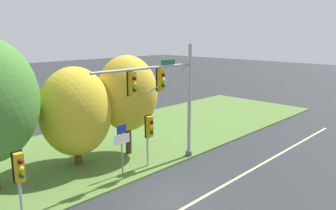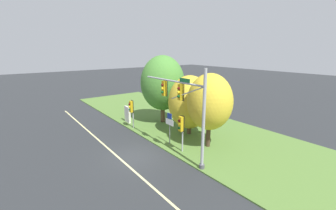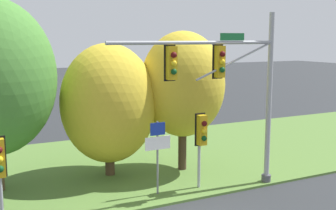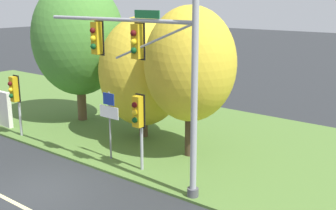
{
  "view_description": "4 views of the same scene",
  "coord_description": "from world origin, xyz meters",
  "px_view_note": "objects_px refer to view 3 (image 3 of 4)",
  "views": [
    {
      "loc": [
        -10.5,
        -10.18,
        7.81
      ],
      "look_at": [
        3.24,
        3.15,
        3.64
      ],
      "focal_mm": 35.0,
      "sensor_mm": 36.0,
      "label": 1
    },
    {
      "loc": [
        14.98,
        -7.88,
        8.42
      ],
      "look_at": [
        -0.12,
        3.46,
        3.71
      ],
      "focal_mm": 24.0,
      "sensor_mm": 36.0,
      "label": 2
    },
    {
      "loc": [
        -6.74,
        -10.84,
        6.17
      ],
      "look_at": [
        0.57,
        3.79,
        3.59
      ],
      "focal_mm": 45.0,
      "sensor_mm": 36.0,
      "label": 3
    },
    {
      "loc": [
        12.37,
        -8.27,
        6.77
      ],
      "look_at": [
        2.36,
        4.52,
        2.65
      ],
      "focal_mm": 45.0,
      "sensor_mm": 36.0,
      "label": 4
    }
  ],
  "objects_px": {
    "traffic_signal_mast": "(231,81)",
    "pedestrian_signal_near_kerb": "(201,135)",
    "tree_left_of_mast": "(109,103)",
    "route_sign_post": "(158,147)",
    "tree_behind_signpost": "(183,85)"
  },
  "relations": [
    {
      "from": "traffic_signal_mast",
      "to": "pedestrian_signal_near_kerb",
      "type": "bearing_deg",
      "value": 152.73
    },
    {
      "from": "tree_left_of_mast",
      "to": "traffic_signal_mast",
      "type": "bearing_deg",
      "value": -46.12
    },
    {
      "from": "traffic_signal_mast",
      "to": "pedestrian_signal_near_kerb",
      "type": "relative_size",
      "value": 2.33
    },
    {
      "from": "traffic_signal_mast",
      "to": "tree_behind_signpost",
      "type": "height_order",
      "value": "traffic_signal_mast"
    },
    {
      "from": "traffic_signal_mast",
      "to": "tree_left_of_mast",
      "type": "distance_m",
      "value": 5.55
    },
    {
      "from": "pedestrian_signal_near_kerb",
      "to": "tree_behind_signpost",
      "type": "height_order",
      "value": "tree_behind_signpost"
    },
    {
      "from": "traffic_signal_mast",
      "to": "tree_left_of_mast",
      "type": "relative_size",
      "value": 1.23
    },
    {
      "from": "pedestrian_signal_near_kerb",
      "to": "tree_left_of_mast",
      "type": "bearing_deg",
      "value": 129.04
    },
    {
      "from": "route_sign_post",
      "to": "tree_behind_signpost",
      "type": "relative_size",
      "value": 0.45
    },
    {
      "from": "traffic_signal_mast",
      "to": "route_sign_post",
      "type": "distance_m",
      "value": 3.88
    },
    {
      "from": "pedestrian_signal_near_kerb",
      "to": "route_sign_post",
      "type": "bearing_deg",
      "value": 172.98
    },
    {
      "from": "traffic_signal_mast",
      "to": "pedestrian_signal_near_kerb",
      "type": "xyz_separation_m",
      "value": [
        -1.01,
        0.52,
        -2.18
      ]
    },
    {
      "from": "pedestrian_signal_near_kerb",
      "to": "tree_left_of_mast",
      "type": "height_order",
      "value": "tree_left_of_mast"
    },
    {
      "from": "tree_left_of_mast",
      "to": "pedestrian_signal_near_kerb",
      "type": "bearing_deg",
      "value": -50.96
    },
    {
      "from": "traffic_signal_mast",
      "to": "route_sign_post",
      "type": "xyz_separation_m",
      "value": [
        -2.86,
        0.75,
        -2.51
      ]
    }
  ]
}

